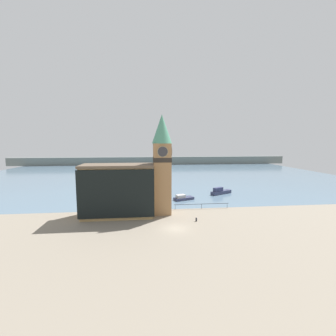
{
  "coord_description": "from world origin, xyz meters",
  "views": [
    {
      "loc": [
        -5.05,
        -36.74,
        14.72
      ],
      "look_at": [
        -0.59,
        6.38,
        9.71
      ],
      "focal_mm": 24.0,
      "sensor_mm": 36.0,
      "label": 1
    }
  ],
  "objects_px": {
    "boat_near": "(183,198)",
    "boat_far": "(220,192)",
    "mooring_bollard_near": "(196,219)",
    "clock_tower": "(162,162)",
    "pier_building": "(118,190)"
  },
  "relations": [
    {
      "from": "boat_near",
      "to": "mooring_bollard_near",
      "type": "height_order",
      "value": "boat_near"
    },
    {
      "from": "clock_tower",
      "to": "boat_far",
      "type": "distance_m",
      "value": 25.74
    },
    {
      "from": "clock_tower",
      "to": "mooring_bollard_near",
      "type": "distance_m",
      "value": 13.15
    },
    {
      "from": "pier_building",
      "to": "boat_near",
      "type": "distance_m",
      "value": 19.29
    },
    {
      "from": "boat_near",
      "to": "mooring_bollard_near",
      "type": "xyz_separation_m",
      "value": [
        -0.18,
        -15.79,
        -0.12
      ]
    },
    {
      "from": "boat_near",
      "to": "boat_far",
      "type": "relative_size",
      "value": 0.81
    },
    {
      "from": "boat_far",
      "to": "clock_tower",
      "type": "bearing_deg",
      "value": -166.46
    },
    {
      "from": "clock_tower",
      "to": "boat_far",
      "type": "xyz_separation_m",
      "value": [
        17.84,
        15.61,
        -10.04
      ]
    },
    {
      "from": "boat_near",
      "to": "mooring_bollard_near",
      "type": "bearing_deg",
      "value": -111.54
    },
    {
      "from": "boat_far",
      "to": "pier_building",
      "type": "bearing_deg",
      "value": -176.04
    },
    {
      "from": "boat_near",
      "to": "mooring_bollard_near",
      "type": "distance_m",
      "value": 15.79
    },
    {
      "from": "pier_building",
      "to": "mooring_bollard_near",
      "type": "distance_m",
      "value": 16.27
    },
    {
      "from": "clock_tower",
      "to": "boat_near",
      "type": "height_order",
      "value": "clock_tower"
    },
    {
      "from": "pier_building",
      "to": "boat_near",
      "type": "bearing_deg",
      "value": 36.64
    },
    {
      "from": "boat_near",
      "to": "mooring_bollard_near",
      "type": "relative_size",
      "value": 7.73
    }
  ]
}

